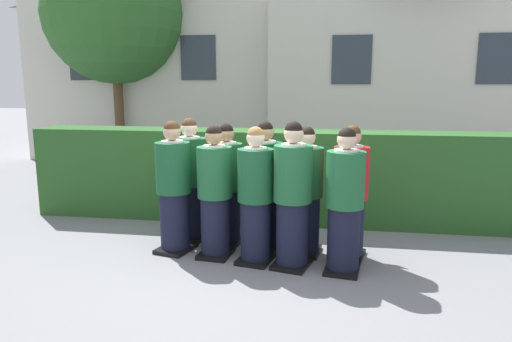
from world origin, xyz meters
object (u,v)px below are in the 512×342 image
Objects in this scene: student_front_row_0 at (174,190)px; student_in_red_blazer at (350,196)px; student_front_row_4 at (345,205)px; student_rear_row_1 at (227,188)px; student_rear_row_3 at (306,194)px; student_rear_row_2 at (265,189)px; student_rear_row_0 at (191,183)px; student_front_row_3 at (293,199)px; student_front_row_1 at (215,195)px; student_front_row_2 at (256,199)px.

student_front_row_0 is 1.02× the size of student_in_red_blazer.
student_front_row_4 is 1.03× the size of student_rear_row_1.
student_rear_row_2 is at bearing 170.36° from student_rear_row_3.
student_rear_row_0 is 1.04× the size of student_rear_row_3.
student_front_row_1 is at bearing 168.91° from student_front_row_3.
student_front_row_0 is 1.02× the size of student_front_row_1.
student_front_row_3 reaches higher than student_front_row_4.
student_front_row_0 is 1.00× the size of student_rear_row_0.
student_rear_row_1 is at bearing 84.54° from student_front_row_1.
student_front_row_0 is 1.01× the size of student_rear_row_2.
student_rear_row_3 is at bearing 13.46° from student_front_row_1.
student_rear_row_1 is at bearing 32.30° from student_front_row_0.
student_rear_row_1 reaches higher than student_rear_row_3.
student_rear_row_0 reaches higher than student_in_red_blazer.
student_front_row_0 and student_rear_row_0 have the same top height.
student_front_row_0 is 1.04× the size of student_rear_row_3.
student_front_row_4 is at bearing -6.07° from student_front_row_3.
student_rear_row_0 is at bearing 170.45° from student_rear_row_1.
student_front_row_4 is 1.65m from student_rear_row_1.
student_front_row_2 is at bearing -10.45° from student_front_row_0.
student_in_red_blazer is at bearing -6.23° from student_rear_row_3.
student_front_row_4 is at bearing -48.24° from student_rear_row_3.
student_front_row_1 is at bearing -148.42° from student_rear_row_2.
student_front_row_0 reaches higher than student_front_row_1.
student_front_row_2 is 0.74m from student_rear_row_1.
student_front_row_4 is at bearing -9.21° from student_front_row_1.
student_front_row_1 is 1.00× the size of student_front_row_2.
student_front_row_0 is at bearing -99.58° from student_rear_row_0.
student_in_red_blazer is at bearing 80.11° from student_front_row_4.
student_front_row_4 reaches higher than student_rear_row_1.
student_front_row_1 is at bearing -166.54° from student_rear_row_3.
student_rear_row_3 is (0.52, -0.09, -0.02)m from student_rear_row_2.
student_front_row_3 is at bearing -149.46° from student_in_red_blazer.
student_front_row_2 is at bearing 172.28° from student_front_row_4.
student_rear_row_1 is 1.59m from student_in_red_blazer.
student_front_row_0 is 2.11m from student_front_row_4.
student_rear_row_2 is at bearing -12.04° from student_rear_row_1.
student_front_row_0 reaches higher than student_rear_row_2.
student_in_red_blazer is (2.16, 0.12, -0.02)m from student_front_row_0.
student_rear_row_0 reaches higher than student_rear_row_2.
student_front_row_1 is 1.11m from student_rear_row_3.
student_front_row_3 reaches higher than student_front_row_2.
student_rear_row_0 reaches higher than student_front_row_2.
student_front_row_0 is at bearing -176.93° from student_in_red_blazer.
student_in_red_blazer is (0.08, 0.45, -0.01)m from student_front_row_4.
student_front_row_2 is 1.14m from student_in_red_blazer.
student_front_row_3 is at bearing -53.78° from student_rear_row_2.
student_rear_row_3 is (1.63, 0.17, -0.03)m from student_front_row_0.
student_front_row_2 is at bearing -164.15° from student_in_red_blazer.
student_front_row_2 is 0.96× the size of student_front_row_3.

